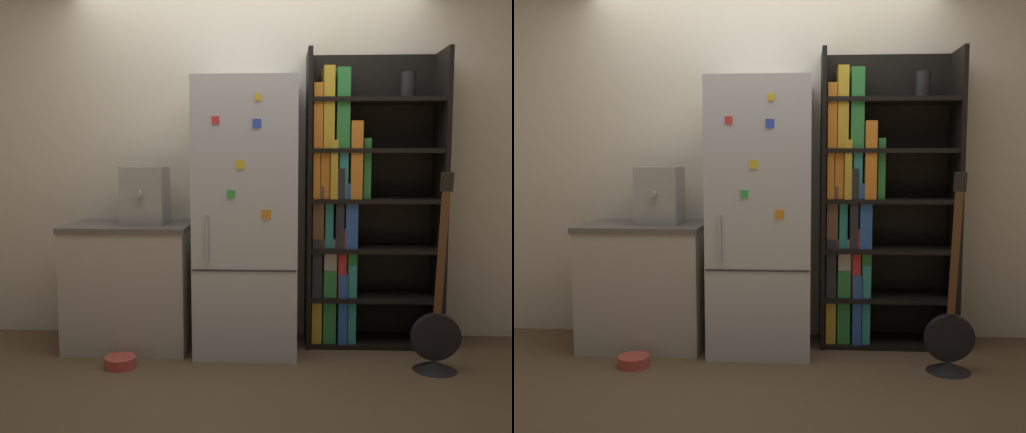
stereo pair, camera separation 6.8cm
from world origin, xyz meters
TOP-DOWN VIEW (x-y plane):
  - ground_plane at (0.00, 0.00)m, footprint 16.00×16.00m
  - wall_back at (0.00, 0.47)m, footprint 8.00×0.05m
  - refrigerator at (-0.00, 0.13)m, footprint 0.67×0.67m
  - bookshelf at (0.74, 0.29)m, footprint 0.94×0.38m
  - kitchen_counter at (-0.82, 0.15)m, footprint 0.85×0.61m
  - espresso_machine at (-0.71, 0.16)m, footprint 0.29×0.36m
  - guitar at (1.19, -0.27)m, footprint 0.30×0.29m
  - pet_bowl at (-0.78, -0.30)m, footprint 0.20×0.20m

SIDE VIEW (x-z plane):
  - ground_plane at x=0.00m, z-range 0.00..0.00m
  - pet_bowl at x=-0.78m, z-range 0.00..0.07m
  - guitar at x=1.19m, z-range -0.44..0.79m
  - kitchen_counter at x=-0.82m, z-range 0.00..0.86m
  - refrigerator at x=0.00m, z-range 0.00..1.83m
  - bookshelf at x=0.74m, z-range -0.07..1.98m
  - espresso_machine at x=-0.71m, z-range 0.86..1.25m
  - wall_back at x=0.00m, z-range 0.00..2.60m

